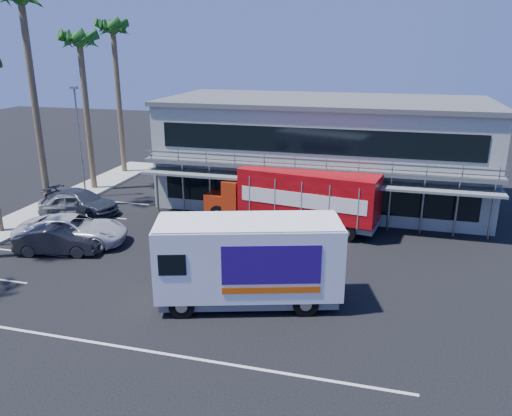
# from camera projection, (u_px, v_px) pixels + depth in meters

# --- Properties ---
(ground) EXTENTS (120.00, 120.00, 0.00)m
(ground) POSITION_uv_depth(u_px,v_px,m) (217.00, 283.00, 23.86)
(ground) COLOR black
(ground) RESTS_ON ground
(building) EXTENTS (22.40, 12.00, 7.30)m
(building) POSITION_uv_depth(u_px,v_px,m) (324.00, 150.00, 35.73)
(building) COLOR gray
(building) RESTS_ON ground
(curb_strip) EXTENTS (3.00, 32.00, 0.16)m
(curb_strip) POSITION_uv_depth(u_px,v_px,m) (32.00, 216.00, 33.00)
(curb_strip) COLOR #A5A399
(curb_strip) RESTS_ON ground
(palm_d) EXTENTS (2.80, 2.80, 14.75)m
(palm_d) POSITION_uv_depth(u_px,v_px,m) (22.00, 12.00, 30.94)
(palm_d) COLOR brown
(palm_d) RESTS_ON ground
(palm_e) EXTENTS (2.80, 2.80, 12.25)m
(palm_e) POSITION_uv_depth(u_px,v_px,m) (80.00, 49.00, 36.11)
(palm_e) COLOR brown
(palm_e) RESTS_ON ground
(palm_f) EXTENTS (2.80, 2.80, 13.25)m
(palm_f) POSITION_uv_depth(u_px,v_px,m) (113.00, 37.00, 40.98)
(palm_f) COLOR brown
(palm_f) RESTS_ON ground
(light_pole_far) EXTENTS (0.50, 0.25, 8.09)m
(light_pole_far) POSITION_uv_depth(u_px,v_px,m) (79.00, 137.00, 36.03)
(light_pole_far) COLOR gray
(light_pole_far) RESTS_ON ground
(red_truck) EXTENTS (11.15, 4.27, 3.67)m
(red_truck) POSITION_uv_depth(u_px,v_px,m) (297.00, 196.00, 30.61)
(red_truck) COLOR #A6270D
(red_truck) RESTS_ON ground
(white_van) EXTENTS (8.28, 4.82, 3.83)m
(white_van) POSITION_uv_depth(u_px,v_px,m) (248.00, 260.00, 21.38)
(white_van) COLOR white
(white_van) RESTS_ON ground
(parked_car_b) EXTENTS (4.73, 2.51, 1.48)m
(parked_car_b) POSITION_uv_depth(u_px,v_px,m) (58.00, 240.00, 27.04)
(parked_car_b) COLOR black
(parked_car_b) RESTS_ON ground
(parked_car_c) EXTENTS (6.59, 4.12, 1.70)m
(parked_car_c) POSITION_uv_depth(u_px,v_px,m) (72.00, 230.00, 28.21)
(parked_car_c) COLOR silver
(parked_car_c) RESTS_ON ground
(parked_car_d) EXTENTS (5.71, 3.10, 1.57)m
(parked_car_d) POSITION_uv_depth(u_px,v_px,m) (81.00, 202.00, 33.59)
(parked_car_d) COLOR #292E37
(parked_car_d) RESTS_ON ground
(parked_car_e) EXTENTS (4.85, 3.35, 1.53)m
(parked_car_e) POSITION_uv_depth(u_px,v_px,m) (75.00, 203.00, 33.28)
(parked_car_e) COLOR slate
(parked_car_e) RESTS_ON ground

